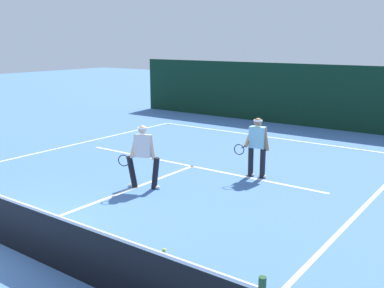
% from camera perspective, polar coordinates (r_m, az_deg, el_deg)
% --- Properties ---
extents(court_line_baseline_far, '(10.32, 0.10, 0.01)m').
position_cam_1_polar(court_line_baseline_far, '(17.79, 9.83, 0.88)').
color(court_line_baseline_far, white).
rests_on(court_line_baseline_far, ground_plane).
extents(court_line_service, '(8.42, 0.10, 0.01)m').
position_cam_1_polar(court_line_service, '(13.48, -0.01, -2.84)').
color(court_line_service, white).
rests_on(court_line_service, ground_plane).
extents(court_line_centre, '(0.10, 6.40, 0.01)m').
position_cam_1_polar(court_line_centre, '(11.21, -9.62, -6.37)').
color(court_line_centre, white).
rests_on(court_line_centre, ground_plane).
extents(player_near, '(0.88, 0.96, 1.64)m').
position_cam_1_polar(player_near, '(11.35, -6.29, -1.26)').
color(player_near, black).
rests_on(player_near, ground_plane).
extents(player_far, '(0.70, 0.90, 1.66)m').
position_cam_1_polar(player_far, '(12.34, 8.27, -0.10)').
color(player_far, black).
rests_on(player_far, ground_plane).
extents(tennis_ball, '(0.07, 0.07, 0.07)m').
position_cam_1_polar(tennis_ball, '(8.25, -3.59, -13.33)').
color(tennis_ball, '#D1E033').
rests_on(tennis_ball, ground_plane).
extents(back_fence_windscreen, '(17.59, 0.12, 2.72)m').
position_cam_1_polar(back_fence_windscreen, '(20.32, 13.84, 6.07)').
color(back_fence_windscreen, black).
rests_on(back_fence_windscreen, ground_plane).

